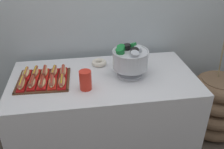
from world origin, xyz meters
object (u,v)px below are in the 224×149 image
Objects in this scene: hot_dog_7 at (45,72)px; hot_dog_8 at (54,72)px; hot_dog_5 at (26,74)px; serving_tray at (44,81)px; hot_dog_0 at (22,84)px; hot_dog_1 at (32,83)px; punch_bowl at (130,59)px; floor_vase at (215,106)px; hot_dog_6 at (35,73)px; hot_dog_4 at (62,82)px; hot_dog_9 at (63,72)px; buffet_table at (104,113)px; hot_dog_2 at (42,83)px; hot_dog_3 at (52,82)px; donut at (99,63)px; cup_stack at (85,80)px.

hot_dog_8 is (0.07, -0.00, -0.00)m from hot_dog_7.
hot_dog_5 is at bearing 177.65° from hot_dog_8.
serving_tray is 2.33× the size of hot_dog_0.
punch_bowl is at bearing 5.20° from hot_dog_1.
punch_bowl is at bearing -173.55° from floor_vase.
serving_tray is 0.12m from hot_dog_6.
hot_dog_4 is at bearing -50.08° from hot_dog_7.
hot_dog_6 is at bearing 177.65° from hot_dog_9.
hot_dog_2 is at bearing -170.92° from buffet_table.
hot_dog_1 is 0.08m from hot_dog_2.
hot_dog_2 is (-1.63, -0.18, 0.53)m from floor_vase.
hot_dog_6 is 0.55× the size of punch_bowl.
hot_dog_0 reaches higher than hot_dog_3.
hot_dog_1 is 0.15m from hot_dog_3.
hot_dog_5 is at bearing 148.84° from serving_tray.
hot_dog_4 is 0.17m from hot_dog_9.
floor_vase reaches higher than hot_dog_0.
hot_dog_7 is at bearing 177.65° from hot_dog_8.
hot_dog_4 is 0.44m from donut.
hot_dog_4 is (0.22, -0.01, -0.00)m from hot_dog_1.
serving_tray is 0.71m from punch_bowl.
punch_bowl reaches higher than hot_dog_6.
hot_dog_1 reaches higher than hot_dog_8.
hot_dog_5 is at bearing 177.65° from hot_dog_6.
serving_tray is 2.55× the size of hot_dog_6.
buffet_table is 0.63m from hot_dog_2.
cup_stack is at bearing -168.72° from floor_vase.
hot_dog_2 is at bearing -173.75° from floor_vase.
hot_dog_2 is 0.22m from hot_dog_5.
floor_vase is at bearing 3.38° from serving_tray.
hot_dog_8 is 0.08m from hot_dog_9.
hot_dog_0 is 0.08m from hot_dog_1.
hot_dog_8 is at bearing -2.35° from hot_dog_5.
hot_dog_9 reaches higher than serving_tray.
hot_dog_5 is 1.22× the size of donut.
donut is (-0.23, 0.22, -0.13)m from punch_bowl.
hot_dog_0 is 0.97× the size of hot_dog_4.
hot_dog_4 is (-1.48, -0.18, 0.53)m from floor_vase.
hot_dog_1 reaches higher than hot_dog_2.
floor_vase reaches higher than buffet_table.
hot_dog_1 is at bearing -146.10° from hot_dog_9.
buffet_table is 9.25× the size of hot_dog_6.
hot_dog_7 reaches higher than hot_dog_5.
serving_tray is at bearing 179.34° from buffet_table.
hot_dog_3 is at bearing -92.35° from hot_dog_8.
hot_dog_0 is 1.11× the size of hot_dog_5.
buffet_table is 10.07× the size of cup_stack.
hot_dog_6 is at bearing 129.92° from hot_dog_3.
hot_dog_8 is 0.64m from punch_bowl.
hot_dog_9 is (0.23, 0.16, -0.00)m from hot_dog_1.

